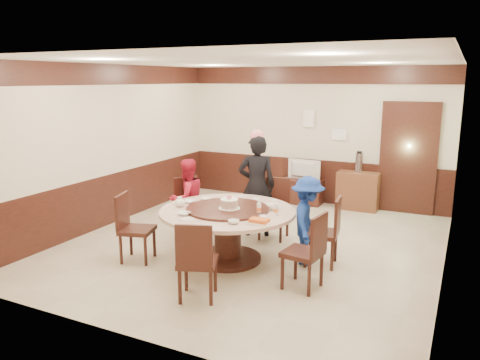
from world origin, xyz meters
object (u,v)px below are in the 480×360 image
at_px(person_red, 187,199).
at_px(person_blue, 307,221).
at_px(birthday_cake, 229,204).
at_px(tv_stand, 302,191).
at_px(thermos, 359,163).
at_px(side_cabinet, 358,191).
at_px(banquet_table, 228,224).
at_px(shrimp_platter, 259,221).
at_px(person_standing, 257,186).
at_px(television, 303,170).

relative_size(person_red, person_blue, 1.05).
bearing_deg(birthday_cake, tv_stand, 91.85).
bearing_deg(thermos, side_cabinet, 0.00).
xyz_separation_m(banquet_table, person_blue, (1.04, 0.39, 0.09)).
bearing_deg(person_blue, tv_stand, 5.99).
distance_m(birthday_cake, shrimp_platter, 0.72).
xyz_separation_m(person_standing, person_blue, (1.14, -0.82, -0.21)).
bearing_deg(person_blue, person_red, 70.85).
height_order(television, thermos, thermos).
relative_size(person_blue, shrimp_platter, 4.15).
xyz_separation_m(tv_stand, thermos, (1.14, 0.03, 0.69)).
bearing_deg(tv_stand, person_standing, -90.57).
distance_m(shrimp_platter, side_cabinet, 3.97).
distance_m(person_standing, television, 2.29).
xyz_separation_m(person_blue, shrimp_platter, (-0.38, -0.79, 0.15)).
bearing_deg(side_cabinet, television, -178.51).
distance_m(person_blue, shrimp_platter, 0.89).
xyz_separation_m(banquet_table, tv_stand, (-0.07, 3.50, -0.28)).
bearing_deg(tv_stand, shrimp_platter, -79.37).
relative_size(shrimp_platter, television, 0.42).
bearing_deg(side_cabinet, shrimp_platter, -96.08).
bearing_deg(side_cabinet, tv_stand, -178.51).
height_order(person_standing, thermos, person_standing).
bearing_deg(banquet_table, tv_stand, 91.17).
bearing_deg(person_standing, person_red, 9.74).
bearing_deg(shrimp_platter, person_blue, 64.00).
xyz_separation_m(person_red, person_blue, (2.09, -0.20, -0.03)).
height_order(banquet_table, side_cabinet, banquet_table).
height_order(tv_stand, side_cabinet, side_cabinet).
bearing_deg(shrimp_platter, television, 100.63).
height_order(person_red, tv_stand, person_red).
relative_size(person_standing, person_blue, 1.34).
bearing_deg(shrimp_platter, birthday_cake, 149.36).
relative_size(person_blue, thermos, 3.28).
bearing_deg(shrimp_platter, tv_stand, 100.63).
xyz_separation_m(person_standing, person_red, (-0.95, -0.62, -0.18)).
relative_size(person_blue, television, 1.74).
relative_size(person_red, birthday_cake, 4.31).
relative_size(person_standing, tv_stand, 1.96).
xyz_separation_m(birthday_cake, shrimp_platter, (0.62, -0.37, -0.07)).
relative_size(birthday_cake, television, 0.42).
xyz_separation_m(person_red, tv_stand, (0.97, 2.91, -0.40)).
bearing_deg(person_standing, thermos, -140.26).
bearing_deg(tv_stand, person_red, -108.49).
bearing_deg(birthday_cake, thermos, 73.89).
height_order(person_standing, television, person_standing).
xyz_separation_m(person_blue, thermos, (0.03, 3.14, 0.32)).
bearing_deg(thermos, person_standing, -116.70).
distance_m(banquet_table, person_blue, 1.12).
relative_size(shrimp_platter, side_cabinet, 0.38).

